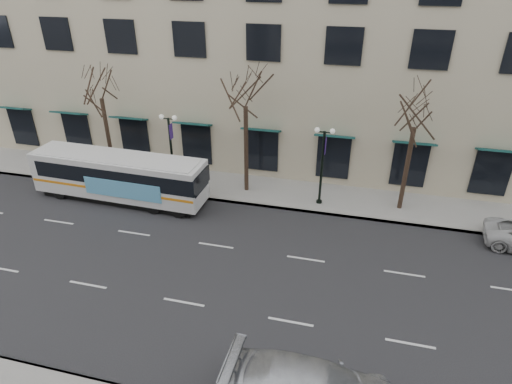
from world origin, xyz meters
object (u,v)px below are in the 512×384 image
(tree_far_mid, at_px, (245,91))
(tree_far_right, at_px, (417,111))
(lamp_post_right, at_px, (322,163))
(lamp_post_left, at_px, (171,148))
(city_bus, at_px, (120,176))
(tree_far_left, at_px, (99,84))

(tree_far_mid, xyz_separation_m, tree_far_right, (10.00, -0.00, -0.48))
(tree_far_right, relative_size, lamp_post_right, 1.55)
(tree_far_right, bearing_deg, lamp_post_left, -177.71)
(lamp_post_left, bearing_deg, lamp_post_right, 0.00)
(lamp_post_left, bearing_deg, city_bus, -137.20)
(tree_far_right, height_order, lamp_post_left, tree_far_right)
(tree_far_left, bearing_deg, city_bus, -51.28)
(tree_far_right, bearing_deg, lamp_post_right, -173.15)
(tree_far_left, xyz_separation_m, city_bus, (2.41, -3.01, -5.00))
(tree_far_left, height_order, tree_far_mid, tree_far_mid)
(lamp_post_left, bearing_deg, tree_far_left, 173.17)
(tree_far_left, height_order, lamp_post_right, tree_far_left)
(lamp_post_right, height_order, city_bus, lamp_post_right)
(tree_far_right, distance_m, city_bus, 18.46)
(tree_far_mid, bearing_deg, lamp_post_right, -6.83)
(tree_far_left, bearing_deg, lamp_post_left, -6.83)
(tree_far_left, relative_size, tree_far_right, 1.03)
(tree_far_left, distance_m, lamp_post_left, 6.29)
(tree_far_mid, distance_m, lamp_post_left, 6.40)
(tree_far_right, distance_m, lamp_post_right, 6.11)
(tree_far_mid, bearing_deg, tree_far_left, -180.00)
(tree_far_mid, xyz_separation_m, lamp_post_left, (-4.99, -0.60, -3.96))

